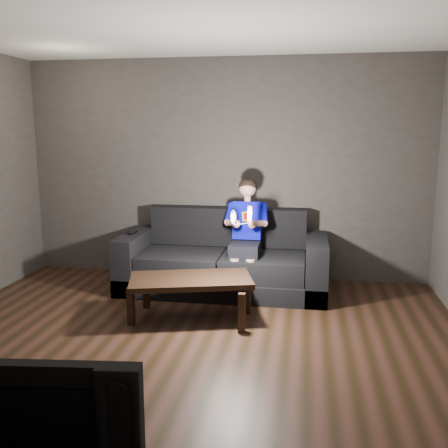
# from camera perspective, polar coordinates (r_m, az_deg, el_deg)

# --- Properties ---
(floor) EXTENTS (5.00, 5.00, 0.00)m
(floor) POSITION_cam_1_polar(r_m,az_deg,el_deg) (4.17, -5.70, -15.54)
(floor) COLOR black
(floor) RESTS_ON ground
(back_wall) EXTENTS (5.00, 0.04, 2.70)m
(back_wall) POSITION_cam_1_polar(r_m,az_deg,el_deg) (6.20, 0.05, 6.21)
(back_wall) COLOR #393532
(back_wall) RESTS_ON ground
(ceiling) EXTENTS (5.00, 5.00, 0.02)m
(ceiling) POSITION_cam_1_polar(r_m,az_deg,el_deg) (3.84, -6.52, 23.61)
(ceiling) COLOR silver
(ceiling) RESTS_ON back_wall
(sofa) EXTENTS (2.35, 1.02, 0.91)m
(sofa) POSITION_cam_1_polar(r_m,az_deg,el_deg) (5.82, -0.04, -4.63)
(sofa) COLOR black
(sofa) RESTS_ON floor
(child) EXTENTS (0.49, 0.60, 1.19)m
(child) POSITION_cam_1_polar(r_m,az_deg,el_deg) (5.62, 2.55, -0.25)
(child) COLOR black
(child) RESTS_ON sofa
(wii_remote_red) EXTENTS (0.04, 0.07, 0.18)m
(wii_remote_red) POSITION_cam_1_polar(r_m,az_deg,el_deg) (5.12, 2.97, 1.07)
(wii_remote_red) COLOR #EA3507
(wii_remote_red) RESTS_ON child
(nunchuk_white) EXTENTS (0.08, 0.10, 0.16)m
(nunchuk_white) POSITION_cam_1_polar(r_m,az_deg,el_deg) (5.15, 1.07, 0.81)
(nunchuk_white) COLOR silver
(nunchuk_white) RESTS_ON child
(wii_remote_black) EXTENTS (0.06, 0.16, 0.03)m
(wii_remote_black) POSITION_cam_1_polar(r_m,az_deg,el_deg) (5.92, -10.36, -0.97)
(wii_remote_black) COLOR black
(wii_remote_black) RESTS_ON sofa
(coffee_table) EXTENTS (1.28, 0.88, 0.43)m
(coffee_table) POSITION_cam_1_polar(r_m,az_deg,el_deg) (4.90, -3.82, -6.76)
(coffee_table) COLOR black
(coffee_table) RESTS_ON floor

